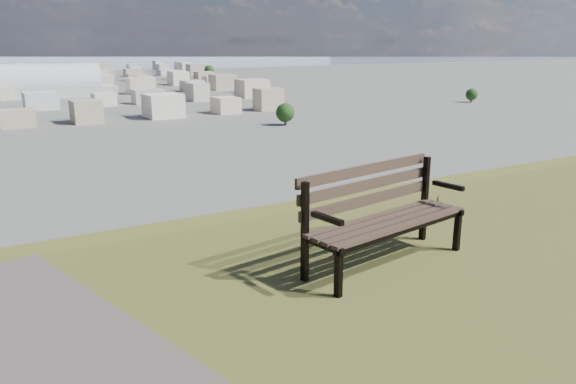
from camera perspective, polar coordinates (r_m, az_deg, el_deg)
park_bench at (r=5.73m, az=9.40°, el=-1.81°), size 1.96×0.91×0.99m
arena at (r=310.53m, az=-23.27°, el=9.80°), size 53.36×27.81×21.56m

